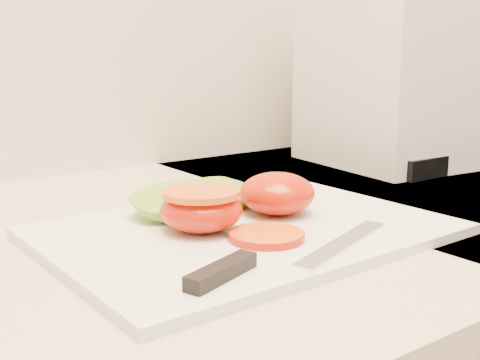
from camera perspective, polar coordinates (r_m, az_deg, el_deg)
cutting_board at (r=0.60m, az=0.56°, el=-4.82°), size 0.39×0.29×0.01m
tomato_half_dome at (r=0.64m, az=3.54°, el=-1.27°), size 0.08×0.08×0.04m
tomato_half_cut at (r=0.58m, az=-3.69°, el=-2.70°), size 0.08×0.08×0.04m
tomato_slice_0 at (r=0.56m, az=2.53°, el=-5.30°), size 0.07×0.07×0.01m
lettuce_leaf_0 at (r=0.65m, az=-4.88°, el=-1.88°), size 0.16×0.12×0.03m
lettuce_leaf_1 at (r=0.68m, az=-1.71°, el=-1.29°), size 0.14×0.12×0.02m
knife at (r=0.50m, az=3.24°, el=-7.52°), size 0.25×0.07×0.01m
appliance at (r=1.00m, az=14.00°, el=10.07°), size 0.23×0.27×0.30m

